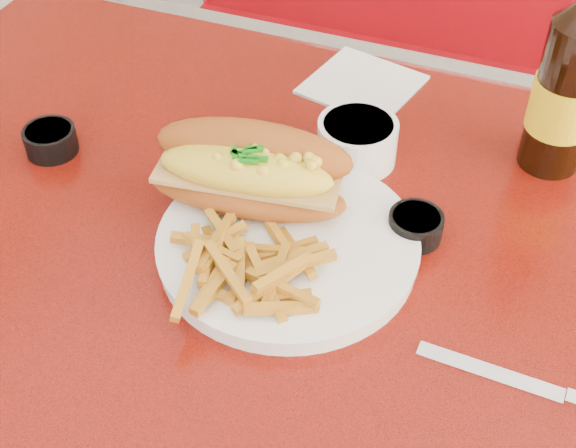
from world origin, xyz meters
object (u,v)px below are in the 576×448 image
(diner_table, at_px, (302,356))
(booth_bench_far, at_px, (436,158))
(dinner_plate, at_px, (288,245))
(mac_hoagie, at_px, (249,171))
(sauce_cup_right, at_px, (415,225))
(gravy_ramekin, at_px, (357,140))
(knife, at_px, (554,393))
(fork, at_px, (314,269))
(beer_bottle, at_px, (569,84))
(sauce_cup_left, at_px, (50,139))

(diner_table, height_order, booth_bench_far, booth_bench_far)
(dinner_plate, bearing_deg, mac_hoagie, 144.67)
(sauce_cup_right, bearing_deg, dinner_plate, -148.45)
(booth_bench_far, height_order, gravy_ramekin, booth_bench_far)
(dinner_plate, xyz_separation_m, knife, (0.27, -0.08, -0.01))
(fork, distance_m, gravy_ramekin, 0.20)
(booth_bench_far, relative_size, beer_bottle, 4.27)
(diner_table, relative_size, gravy_ramekin, 12.46)
(fork, bearing_deg, booth_bench_far, -26.37)
(diner_table, xyz_separation_m, mac_hoagie, (-0.08, 0.04, 0.22))
(dinner_plate, height_order, sauce_cup_left, sauce_cup_left)
(diner_table, xyz_separation_m, knife, (0.26, -0.07, 0.16))
(gravy_ramekin, distance_m, sauce_cup_left, 0.35)
(dinner_plate, distance_m, gravy_ramekin, 0.17)
(sauce_cup_left, bearing_deg, mac_hoagie, -2.84)
(sauce_cup_right, height_order, beer_bottle, beer_bottle)
(booth_bench_far, distance_m, knife, 1.04)
(mac_hoagie, relative_size, sauce_cup_right, 3.40)
(knife, bearing_deg, beer_bottle, 101.57)
(booth_bench_far, relative_size, knife, 5.82)
(knife, bearing_deg, mac_hoagie, 163.01)
(booth_bench_far, distance_m, sauce_cup_right, 0.90)
(diner_table, relative_size, dinner_plate, 3.86)
(mac_hoagie, height_order, beer_bottle, beer_bottle)
(fork, height_order, sauce_cup_left, sauce_cup_left)
(fork, bearing_deg, sauce_cup_right, -65.03)
(booth_bench_far, xyz_separation_m, sauce_cup_right, (0.09, -0.74, 0.50))
(diner_table, distance_m, fork, 0.18)
(gravy_ramekin, xyz_separation_m, sauce_cup_right, (0.09, -0.10, -0.01))
(diner_table, xyz_separation_m, sauce_cup_right, (0.09, 0.07, 0.18))
(fork, height_order, gravy_ramekin, gravy_ramekin)
(beer_bottle, xyz_separation_m, knife, (0.05, -0.32, -0.10))
(sauce_cup_left, xyz_separation_m, knife, (0.59, -0.13, -0.01))
(booth_bench_far, relative_size, mac_hoagie, 5.44)
(dinner_plate, bearing_deg, gravy_ramekin, 83.83)
(dinner_plate, xyz_separation_m, fork, (0.04, -0.03, 0.01))
(sauce_cup_left, relative_size, sauce_cup_right, 1.16)
(sauce_cup_right, relative_size, beer_bottle, 0.23)
(diner_table, height_order, sauce_cup_left, sauce_cup_left)
(mac_hoagie, relative_size, gravy_ramekin, 2.23)
(diner_table, height_order, gravy_ramekin, gravy_ramekin)
(fork, distance_m, sauce_cup_left, 0.36)
(gravy_ramekin, bearing_deg, booth_bench_far, 90.00)
(booth_bench_far, bearing_deg, knife, -73.81)
(fork, distance_m, beer_bottle, 0.34)
(fork, relative_size, gravy_ramekin, 1.55)
(diner_table, relative_size, mac_hoagie, 5.58)
(mac_hoagie, relative_size, beer_bottle, 0.78)
(diner_table, distance_m, knife, 0.31)
(booth_bench_far, xyz_separation_m, sauce_cup_left, (-0.33, -0.75, 0.50))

